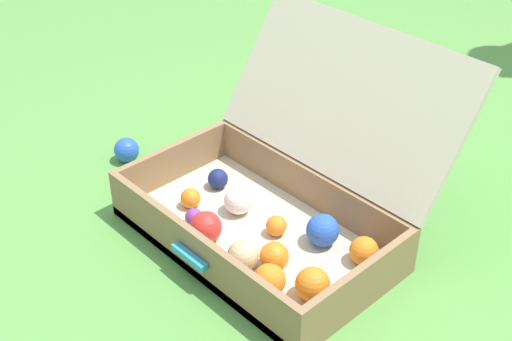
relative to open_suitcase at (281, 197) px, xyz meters
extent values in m
plane|color=#569342|center=(0.04, -0.11, -0.11)|extent=(16.00, 16.00, 0.00)
cube|color=beige|center=(-0.01, -0.07, -0.09)|extent=(0.67, 0.39, 0.03)
cube|color=olive|center=(-0.34, -0.07, -0.04)|extent=(0.02, 0.39, 0.13)
cube|color=olive|center=(0.32, -0.07, -0.04)|extent=(0.02, 0.39, 0.13)
cube|color=olive|center=(-0.01, -0.26, -0.04)|extent=(0.64, 0.02, 0.13)
cube|color=olive|center=(-0.01, 0.11, -0.04)|extent=(0.64, 0.02, 0.13)
cube|color=beige|center=(-0.01, 0.23, 0.19)|extent=(0.67, 0.23, 0.34)
cube|color=teal|center=(-0.01, -0.28, -0.03)|extent=(0.11, 0.02, 0.02)
sphere|color=orange|center=(0.16, -0.19, -0.04)|extent=(0.07, 0.07, 0.07)
sphere|color=orange|center=(0.24, 0.04, -0.05)|extent=(0.07, 0.07, 0.07)
sphere|color=orange|center=(-0.21, -0.12, -0.06)|extent=(0.05, 0.05, 0.05)
sphere|color=white|center=(-0.11, -0.05, -0.04)|extent=(0.07, 0.07, 0.07)
sphere|color=orange|center=(0.02, -0.04, -0.06)|extent=(0.05, 0.05, 0.05)
sphere|color=navy|center=(-0.23, -0.01, -0.05)|extent=(0.05, 0.05, 0.05)
sphere|color=blue|center=(0.12, 0.02, -0.04)|extent=(0.08, 0.08, 0.08)
sphere|color=orange|center=(0.11, -0.13, -0.05)|extent=(0.07, 0.07, 0.07)
sphere|color=red|center=(-0.08, -0.18, -0.04)|extent=(0.08, 0.08, 0.08)
sphere|color=#D1B784|center=(0.06, -0.18, -0.04)|extent=(0.07, 0.07, 0.07)
sphere|color=orange|center=(0.23, -0.13, -0.04)|extent=(0.08, 0.08, 0.08)
sphere|color=purple|center=(-0.15, -0.16, -0.06)|extent=(0.04, 0.04, 0.04)
sphere|color=blue|center=(-0.54, -0.10, -0.07)|extent=(0.07, 0.07, 0.07)
camera|label=1|loc=(0.96, -0.99, 1.02)|focal=48.91mm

